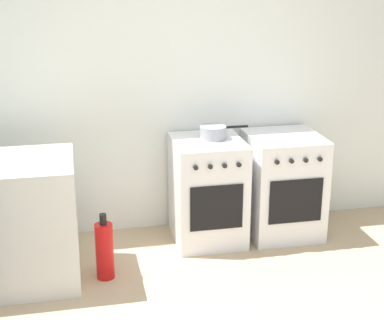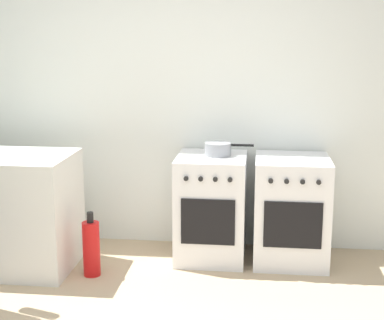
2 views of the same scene
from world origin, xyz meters
name	(u,v)px [view 2 (image 2 of 2)]	position (x,y,z in m)	size (l,w,h in m)	color
back_wall	(175,94)	(0.00, 1.95, 1.30)	(6.00, 0.10, 2.60)	silver
oven_left	(211,207)	(0.35, 1.58, 0.43)	(0.55, 0.62, 0.85)	white
oven_right	(291,210)	(0.99, 1.58, 0.43)	(0.58, 0.62, 0.85)	white
pot	(218,149)	(0.40, 1.61, 0.90)	(0.39, 0.21, 0.10)	gray
fire_extinguisher	(91,248)	(-0.52, 1.10, 0.22)	(0.13, 0.13, 0.50)	red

